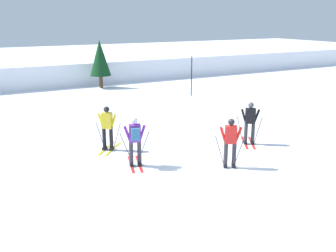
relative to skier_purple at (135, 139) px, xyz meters
name	(u,v)px	position (x,y,z in m)	size (l,w,h in m)	color
ground_plane	(219,170)	(2.32, -1.63, -0.96)	(120.00, 120.00, 0.00)	white
far_snow_ridge	(60,70)	(2.32, 20.04, -0.14)	(80.00, 7.53, 1.63)	white
skier_purple	(135,139)	(0.00, 0.00, 0.00)	(0.96, 1.64, 1.71)	red
skier_black	(250,122)	(4.95, 0.02, -0.04)	(1.16, 1.55, 1.71)	red
skier_red	(230,142)	(2.73, -1.64, -0.04)	(1.13, 1.57, 1.71)	silver
skier_yellow	(107,127)	(-0.25, 2.01, -0.04)	(1.32, 1.46, 1.71)	gold
trail_marker_pole	(191,76)	(8.14, 9.53, 0.30)	(0.06, 0.06, 2.52)	black
conifer_far_right	(100,58)	(3.99, 15.03, 1.15)	(1.46, 1.46, 3.36)	#513823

